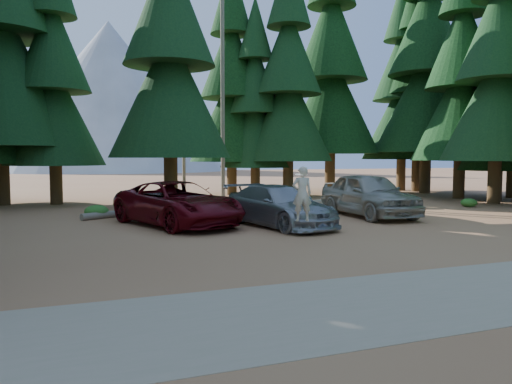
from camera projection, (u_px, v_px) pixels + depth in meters
ground at (333, 237)px, 15.72m from camera, size 160.00×160.00×0.00m
gravel_strip at (501, 288)px, 9.66m from camera, size 26.00×3.50×0.01m
forest_belt_north at (208, 200)px, 29.71m from camera, size 36.00×7.00×22.00m
snag_front at (223, 98)px, 29.11m from camera, size 0.24×0.24×12.00m
snag_back at (183, 116)px, 29.87m from camera, size 0.20×0.20×10.00m
mountain_peak at (94, 104)px, 96.23m from camera, size 48.00×50.00×28.00m
red_pickup at (178, 203)px, 18.44m from camera, size 4.52×6.46×1.64m
silver_minivan_center at (279, 206)px, 18.21m from camera, size 3.20×5.52×1.50m
silver_minivan_right at (369, 195)px, 21.28m from camera, size 2.38×5.56×1.87m
frisbee_player at (302, 194)px, 14.93m from camera, size 0.67×0.51×1.64m
log_left at (124, 213)px, 21.36m from camera, size 3.66×2.24×0.29m
log_mid at (288, 207)px, 23.68m from camera, size 3.75×0.92×0.31m
log_right at (314, 204)px, 25.36m from camera, size 4.95×2.69×0.34m
shrub_far_left at (97, 211)px, 20.75m from camera, size 1.00×1.00×0.55m
shrub_left at (222, 209)px, 22.13m from camera, size 0.79×0.79×0.44m
shrub_center_left at (196, 203)px, 23.81m from camera, size 1.29×1.29×0.71m
shrub_center_right at (295, 203)px, 25.09m from camera, size 0.77×0.77×0.42m
shrub_right at (262, 200)px, 25.45m from camera, size 1.17×1.17×0.64m
shrub_far_right at (412, 202)px, 25.03m from camera, size 1.08×1.08×0.59m
shrub_edge_east at (469, 203)px, 25.34m from camera, size 0.80×0.80×0.44m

